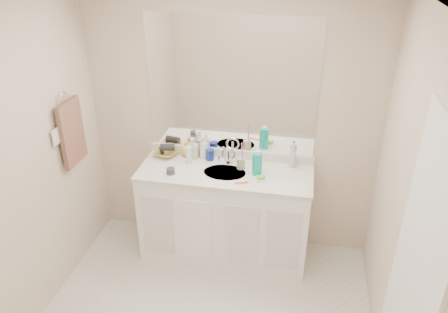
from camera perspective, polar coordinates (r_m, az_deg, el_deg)
ceiling at (r=2.33m, az=-4.90°, el=18.81°), size 2.60×2.60×0.02m
wall_back at (r=3.90m, az=0.93°, el=4.13°), size 2.60×0.02×2.40m
wall_left at (r=3.33m, az=-26.16°, el=-3.34°), size 0.02×2.60×2.40m
wall_right at (r=2.79m, az=23.21°, el=-8.80°), size 0.02×2.60×2.40m
vanity_cabinet at (r=4.04m, az=0.14°, el=-7.55°), size 1.50×0.55×0.85m
countertop at (r=3.81m, az=0.15°, el=-2.13°), size 1.52×0.57×0.03m
backsplash at (r=4.00m, az=0.86°, el=0.37°), size 1.52×0.03×0.08m
sink_basin at (r=3.79m, az=0.09°, el=-2.23°), size 0.37×0.37×0.02m
faucet at (r=3.91m, az=0.60°, el=-0.09°), size 0.02×0.02×0.11m
mirror at (r=3.76m, az=0.95°, el=9.13°), size 1.48×0.01×1.20m
blue_mug at (r=3.96m, az=-1.85°, el=0.24°), size 0.10×0.10×0.10m
tan_cup at (r=3.82m, az=2.22°, el=-0.89°), size 0.09×0.09×0.10m
toothbrush at (r=3.77m, az=2.40°, el=0.43°), size 0.02×0.04×0.21m
mouthwash_bottle at (r=3.72m, az=4.35°, el=-0.95°), size 0.11×0.11×0.20m
clear_pump_bottle at (r=3.88m, az=8.91°, el=-0.36°), size 0.06×0.06×0.15m
soap_dish at (r=3.68m, az=4.81°, el=-2.98°), size 0.11×0.10×0.01m
green_soap at (r=3.67m, az=4.83°, el=-2.73°), size 0.08×0.07×0.02m
orange_comb at (r=3.63m, az=2.29°, el=-3.46°), size 0.12×0.06×0.00m
dark_jar at (r=3.78m, az=-6.99°, el=-1.90°), size 0.08×0.08×0.05m
extra_white_bottle at (r=3.91m, az=-4.61°, el=0.21°), size 0.06×0.06×0.16m
soap_bottle_white at (r=3.99m, az=-2.65°, el=1.22°), size 0.09×0.09×0.21m
soap_bottle_cream at (r=3.99m, az=-4.02°, el=1.11°), size 0.09×0.10×0.19m
soap_bottle_yellow at (r=4.04m, az=-4.87°, el=1.08°), size 0.15×0.15×0.15m
wicker_basket at (r=4.08m, az=-7.60°, el=0.42°), size 0.25×0.25×0.05m
hair_dryer at (r=4.04m, az=-7.39°, el=1.21°), size 0.14×0.09×0.06m
towel_ring at (r=3.74m, az=-20.23°, el=7.15°), size 0.01×0.11×0.11m
hand_towel at (r=3.84m, az=-19.25°, el=2.96°), size 0.04×0.32×0.55m
switch_plate at (r=3.68m, az=-21.13°, el=2.39°), size 0.01×0.08×0.13m
door at (r=2.68m, az=23.24°, el=-16.01°), size 0.02×0.82×2.00m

